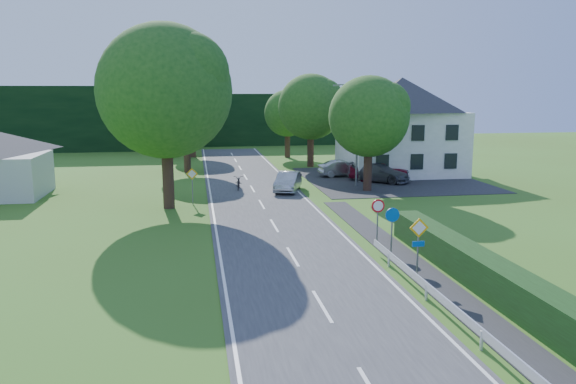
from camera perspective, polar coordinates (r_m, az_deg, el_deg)
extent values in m
cube|color=#39393C|center=(33.28, -1.88, -2.66)|extent=(7.00, 80.00, 0.04)
cube|color=#252528|center=(18.44, 22.12, -14.36)|extent=(1.50, 44.00, 0.04)
cube|color=#252528|center=(48.56, 10.24, 1.30)|extent=(14.00, 16.00, 0.04)
cube|color=white|center=(33.03, -7.49, -2.80)|extent=(0.12, 80.00, 0.01)
cube|color=white|center=(33.84, 3.59, -2.41)|extent=(0.12, 80.00, 0.01)
cube|color=black|center=(79.21, -0.51, 7.42)|extent=(30.00, 5.00, 7.00)
cube|color=silver|center=(51.70, 11.32, 4.91)|extent=(10.00, 8.00, 5.60)
pyramid|color=#242328|center=(51.49, 11.49, 9.68)|extent=(10.60, 8.40, 3.00)
cylinder|color=slate|center=(44.09, 7.03, 5.70)|extent=(0.16, 0.16, 8.00)
cylinder|color=slate|center=(43.73, 6.12, 10.79)|extent=(1.70, 0.10, 0.10)
cube|color=slate|center=(43.50, 4.95, 10.75)|extent=(0.50, 0.18, 0.12)
cylinder|color=slate|center=(22.77, 13.04, -5.99)|extent=(0.07, 0.07, 2.40)
cube|color=#FFB00D|center=(22.49, 13.17, -3.56)|extent=(0.78, 0.04, 0.78)
cube|color=white|center=(22.49, 13.17, -3.56)|extent=(0.57, 0.05, 0.57)
cube|color=#0B51AE|center=(22.65, 13.10, -5.16)|extent=(0.50, 0.04, 0.22)
cylinder|color=slate|center=(25.49, 10.47, -4.37)|extent=(0.07, 0.07, 2.20)
cylinder|color=#0B51AE|center=(25.24, 10.56, -2.30)|extent=(0.64, 0.04, 0.64)
cylinder|color=slate|center=(27.32, 9.06, -3.34)|extent=(0.07, 0.07, 2.20)
cylinder|color=red|center=(27.08, 9.13, -1.40)|extent=(0.64, 0.04, 0.64)
cylinder|color=white|center=(27.07, 9.15, -1.41)|extent=(0.48, 0.04, 0.48)
cylinder|color=slate|center=(37.71, -9.69, 0.41)|extent=(0.07, 0.07, 2.20)
cube|color=#FFB00D|center=(37.53, -9.73, 1.83)|extent=(0.78, 0.04, 0.78)
cube|color=white|center=(37.53, -9.73, 1.83)|extent=(0.57, 0.05, 0.57)
imported|color=#A9AAAE|center=(41.91, -0.01, 1.07)|extent=(2.82, 4.63, 1.44)
imported|color=black|center=(42.97, -5.03, 1.02)|extent=(0.95, 2.13, 1.08)
imported|color=maroon|center=(47.65, 9.15, 2.22)|extent=(5.32, 3.14, 1.70)
imported|color=#A3A2A7|center=(49.39, 5.63, 2.41)|extent=(4.34, 1.73, 1.41)
imported|color=#4C4C51|center=(46.85, 9.23, 1.96)|extent=(5.19, 5.09, 1.50)
imported|color=#A7A8AF|center=(50.40, 12.97, 2.39)|extent=(5.82, 4.37, 1.47)
imported|color=red|center=(48.66, 9.96, 2.65)|extent=(3.16, 3.18, 2.19)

